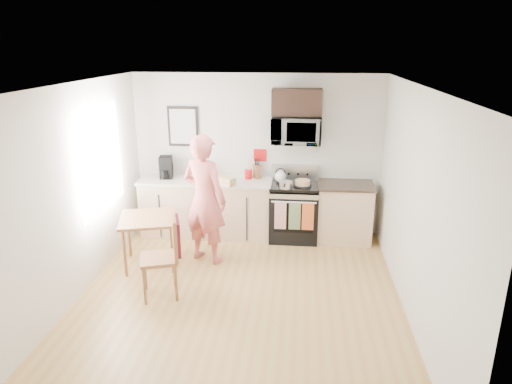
# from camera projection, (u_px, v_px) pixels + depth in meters

# --- Properties ---
(floor) EXTENTS (4.60, 4.60, 0.00)m
(floor) POSITION_uv_depth(u_px,v_px,m) (239.00, 300.00, 5.66)
(floor) COLOR #A5773F
(floor) RESTS_ON ground
(back_wall) EXTENTS (4.00, 0.04, 2.60)m
(back_wall) POSITION_uv_depth(u_px,v_px,m) (257.00, 155.00, 7.43)
(back_wall) COLOR beige
(back_wall) RESTS_ON floor
(front_wall) EXTENTS (4.00, 0.04, 2.60)m
(front_wall) POSITION_uv_depth(u_px,v_px,m) (191.00, 313.00, 3.08)
(front_wall) COLOR beige
(front_wall) RESTS_ON floor
(left_wall) EXTENTS (0.04, 4.60, 2.60)m
(left_wall) POSITION_uv_depth(u_px,v_px,m) (72.00, 196.00, 5.45)
(left_wall) COLOR beige
(left_wall) RESTS_ON floor
(right_wall) EXTENTS (0.04, 4.60, 2.60)m
(right_wall) POSITION_uv_depth(u_px,v_px,m) (415.00, 207.00, 5.07)
(right_wall) COLOR beige
(right_wall) RESTS_ON floor
(ceiling) EXTENTS (4.00, 4.60, 0.04)m
(ceiling) POSITION_uv_depth(u_px,v_px,m) (236.00, 86.00, 4.86)
(ceiling) COLOR silver
(ceiling) RESTS_ON back_wall
(window) EXTENTS (0.06, 1.40, 1.50)m
(window) POSITION_uv_depth(u_px,v_px,m) (101.00, 159.00, 6.12)
(window) COLOR silver
(window) RESTS_ON left_wall
(cabinet_left) EXTENTS (2.10, 0.60, 0.90)m
(cabinet_left) POSITION_uv_depth(u_px,v_px,m) (207.00, 208.00, 7.49)
(cabinet_left) COLOR #D9B38B
(cabinet_left) RESTS_ON floor
(countertop_left) EXTENTS (2.14, 0.64, 0.04)m
(countertop_left) POSITION_uv_depth(u_px,v_px,m) (206.00, 181.00, 7.34)
(countertop_left) COLOR beige
(countertop_left) RESTS_ON cabinet_left
(cabinet_right) EXTENTS (0.84, 0.60, 0.90)m
(cabinet_right) POSITION_uv_depth(u_px,v_px,m) (344.00, 213.00, 7.28)
(cabinet_right) COLOR #D9B38B
(cabinet_right) RESTS_ON floor
(countertop_right) EXTENTS (0.88, 0.64, 0.04)m
(countertop_right) POSITION_uv_depth(u_px,v_px,m) (346.00, 185.00, 7.13)
(countertop_right) COLOR black
(countertop_right) RESTS_ON cabinet_right
(range) EXTENTS (0.76, 0.70, 1.16)m
(range) POSITION_uv_depth(u_px,v_px,m) (294.00, 213.00, 7.34)
(range) COLOR black
(range) RESTS_ON floor
(microwave) EXTENTS (0.76, 0.51, 0.42)m
(microwave) POSITION_uv_depth(u_px,v_px,m) (296.00, 130.00, 7.02)
(microwave) COLOR silver
(microwave) RESTS_ON back_wall
(upper_cabinet) EXTENTS (0.76, 0.35, 0.40)m
(upper_cabinet) POSITION_uv_depth(u_px,v_px,m) (297.00, 102.00, 6.94)
(upper_cabinet) COLOR black
(upper_cabinet) RESTS_ON back_wall
(wall_art) EXTENTS (0.50, 0.04, 0.65)m
(wall_art) POSITION_uv_depth(u_px,v_px,m) (183.00, 126.00, 7.38)
(wall_art) COLOR black
(wall_art) RESTS_ON back_wall
(wall_trivet) EXTENTS (0.20, 0.02, 0.20)m
(wall_trivet) POSITION_uv_depth(u_px,v_px,m) (260.00, 155.00, 7.42)
(wall_trivet) COLOR red
(wall_trivet) RESTS_ON back_wall
(person) EXTENTS (0.81, 0.69, 1.87)m
(person) POSITION_uv_depth(u_px,v_px,m) (205.00, 199.00, 6.44)
(person) COLOR #BB3336
(person) RESTS_ON floor
(dining_table) EXTENTS (0.82, 0.82, 0.72)m
(dining_table) POSITION_uv_depth(u_px,v_px,m) (148.00, 223.00, 6.39)
(dining_table) COLOR brown
(dining_table) RESTS_ON floor
(chair) EXTENTS (0.59, 0.56, 1.04)m
(chair) POSITION_uv_depth(u_px,v_px,m) (170.00, 245.00, 5.60)
(chair) COLOR brown
(chair) RESTS_ON floor
(knife_block) EXTENTS (0.15, 0.17, 0.22)m
(knife_block) POSITION_uv_depth(u_px,v_px,m) (257.00, 171.00, 7.41)
(knife_block) COLOR brown
(knife_block) RESTS_ON countertop_left
(utensil_crock) EXTENTS (0.12, 0.12, 0.36)m
(utensil_crock) POSITION_uv_depth(u_px,v_px,m) (248.00, 170.00, 7.36)
(utensil_crock) COLOR red
(utensil_crock) RESTS_ON countertop_left
(fruit_bowl) EXTENTS (0.24, 0.24, 0.09)m
(fruit_bowl) POSITION_uv_depth(u_px,v_px,m) (198.00, 177.00, 7.38)
(fruit_bowl) COLOR white
(fruit_bowl) RESTS_ON countertop_left
(milk_carton) EXTENTS (0.13, 0.13, 0.27)m
(milk_carton) POSITION_uv_depth(u_px,v_px,m) (201.00, 171.00, 7.33)
(milk_carton) COLOR tan
(milk_carton) RESTS_ON countertop_left
(coffee_maker) EXTENTS (0.24, 0.32, 0.36)m
(coffee_maker) POSITION_uv_depth(u_px,v_px,m) (166.00, 168.00, 7.40)
(coffee_maker) COLOR black
(coffee_maker) RESTS_ON countertop_left
(bread_bag) EXTENTS (0.36, 0.30, 0.12)m
(bread_bag) POSITION_uv_depth(u_px,v_px,m) (225.00, 181.00, 7.08)
(bread_bag) COLOR tan
(bread_bag) RESTS_ON countertop_left
(cake) EXTENTS (0.28, 0.28, 0.09)m
(cake) POSITION_uv_depth(u_px,v_px,m) (303.00, 183.00, 7.07)
(cake) COLOR black
(cake) RESTS_ON range
(kettle) EXTENTS (0.18, 0.18, 0.23)m
(kettle) POSITION_uv_depth(u_px,v_px,m) (280.00, 176.00, 7.24)
(kettle) COLOR white
(kettle) RESTS_ON range
(pot) EXTENTS (0.20, 0.34, 0.10)m
(pot) POSITION_uv_depth(u_px,v_px,m) (286.00, 185.00, 6.97)
(pot) COLOR silver
(pot) RESTS_ON range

